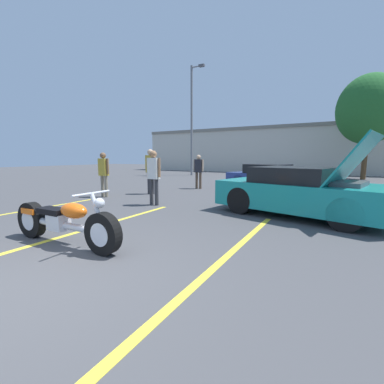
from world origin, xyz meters
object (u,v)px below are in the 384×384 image
(parked_car_left_row, at_px, (270,176))
(spectator_far_lot, at_px, (199,169))
(tree_background, at_px, (369,110))
(light_pole, at_px, (192,117))
(motorcycle, at_px, (64,222))
(show_car_hood_open, at_px, (300,191))
(spectator_midground, at_px, (104,171))
(spectator_near_motorcycle, at_px, (154,173))
(spectator_by_show_car, at_px, (151,167))

(parked_car_left_row, relative_size, spectator_far_lot, 2.84)
(tree_background, bearing_deg, light_pole, -169.81)
(motorcycle, xyz_separation_m, show_car_hood_open, (3.24, 4.42, 0.23))
(motorcycle, distance_m, parked_car_left_row, 10.62)
(motorcycle, height_order, show_car_hood_open, show_car_hood_open)
(spectator_midground, bearing_deg, spectator_far_lot, 64.80)
(spectator_near_motorcycle, bearing_deg, motorcycle, -75.67)
(show_car_hood_open, height_order, spectator_far_lot, show_car_hood_open)
(motorcycle, bearing_deg, spectator_midground, 130.10)
(show_car_hood_open, bearing_deg, spectator_near_motorcycle, -157.29)
(light_pole, distance_m, motorcycle, 17.82)
(tree_background, distance_m, parked_car_left_row, 9.76)
(spectator_by_show_car, relative_size, spectator_far_lot, 1.13)
(show_car_hood_open, bearing_deg, light_pole, 143.33)
(parked_car_left_row, distance_m, spectator_near_motorcycle, 7.14)
(spectator_near_motorcycle, bearing_deg, light_pole, 114.16)
(light_pole, distance_m, spectator_near_motorcycle, 13.98)
(motorcycle, height_order, spectator_midground, spectator_midground)
(tree_background, relative_size, spectator_midground, 4.09)
(light_pole, xyz_separation_m, parked_car_left_row, (7.56, -5.47, -4.19))
(motorcycle, relative_size, spectator_near_motorcycle, 1.49)
(tree_background, xyz_separation_m, spectator_far_lot, (-7.33, -10.04, -3.64))
(tree_background, distance_m, spectator_near_motorcycle, 16.29)
(show_car_hood_open, relative_size, parked_car_left_row, 0.95)
(tree_background, distance_m, spectator_far_lot, 12.95)
(spectator_near_motorcycle, distance_m, spectator_by_show_car, 2.50)
(spectator_near_motorcycle, height_order, spectator_midground, spectator_near_motorcycle)
(parked_car_left_row, bearing_deg, spectator_midground, -109.85)
(spectator_far_lot, bearing_deg, spectator_by_show_car, -108.85)
(spectator_midground, distance_m, spectator_far_lot, 4.46)
(spectator_far_lot, bearing_deg, motorcycle, -78.13)
(tree_background, height_order, spectator_by_show_car, tree_background)
(tree_background, bearing_deg, show_car_hood_open, -99.74)
(light_pole, bearing_deg, parked_car_left_row, -35.91)
(motorcycle, bearing_deg, parked_car_left_row, 82.98)
(parked_car_left_row, bearing_deg, spectator_by_show_car, -110.34)
(spectator_midground, bearing_deg, spectator_by_show_car, 55.46)
(motorcycle, bearing_deg, light_pole, 110.85)
(light_pole, distance_m, show_car_hood_open, 15.69)
(spectator_near_motorcycle, bearing_deg, spectator_far_lot, 99.76)
(light_pole, bearing_deg, spectator_midground, -76.52)
(light_pole, xyz_separation_m, spectator_near_motorcycle, (5.52, -12.30, -3.72))
(spectator_near_motorcycle, bearing_deg, tree_background, 65.60)
(motorcycle, relative_size, spectator_midground, 1.52)
(show_car_hood_open, bearing_deg, parked_car_left_row, 122.77)
(parked_car_left_row, xyz_separation_m, spectator_by_show_car, (-3.67, -4.93, 0.55))
(light_pole, relative_size, spectator_midground, 5.18)
(show_car_hood_open, xyz_separation_m, spectator_midground, (-6.86, -0.29, 0.37))
(spectator_by_show_car, bearing_deg, tree_background, 56.91)
(tree_background, xyz_separation_m, spectator_near_motorcycle, (-6.57, -14.47, -3.58))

